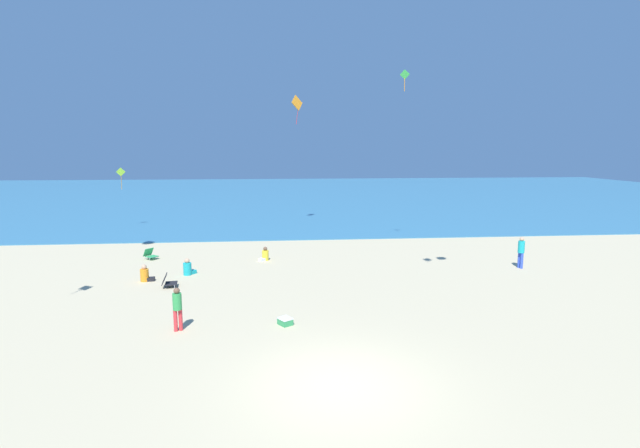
# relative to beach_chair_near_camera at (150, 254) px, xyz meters

# --- Properties ---
(ground_plane) EXTENTS (120.00, 120.00, 0.00)m
(ground_plane) POSITION_rel_beach_chair_near_camera_xyz_m (8.13, -3.89, -0.25)
(ground_plane) COLOR #C6B58C
(ocean_water) EXTENTS (120.00, 60.00, 0.05)m
(ocean_water) POSITION_rel_beach_chair_near_camera_xyz_m (8.13, 34.29, -0.23)
(ocean_water) COLOR teal
(ocean_water) RESTS_ON ground_plane
(beach_chair_near_camera) EXTENTS (0.84, 0.81, 0.57)m
(beach_chair_near_camera) POSITION_rel_beach_chair_near_camera_xyz_m (0.00, 0.00, 0.00)
(beach_chair_near_camera) COLOR #2D9956
(beach_chair_near_camera) RESTS_ON ground_plane
(beach_chair_far_right) EXTENTS (0.69, 0.68, 0.57)m
(beach_chair_far_right) POSITION_rel_beach_chair_near_camera_xyz_m (2.07, -5.20, 0.00)
(beach_chair_far_right) COLOR black
(beach_chair_far_right) RESTS_ON ground_plane
(cooler_box) EXTENTS (0.55, 0.57, 0.24)m
(cooler_box) POSITION_rel_beach_chair_near_camera_xyz_m (6.85, -9.83, -0.13)
(cooler_box) COLOR #339956
(cooler_box) RESTS_ON ground_plane
(person_0) EXTENTS (0.37, 0.37, 1.53)m
(person_0) POSITION_rel_beach_chair_near_camera_xyz_m (18.27, -3.51, 0.63)
(person_0) COLOR blue
(person_0) RESTS_ON ground_plane
(person_1) EXTENTS (0.37, 0.37, 1.41)m
(person_1) POSITION_rel_beach_chair_near_camera_xyz_m (3.48, -10.03, 0.56)
(person_1) COLOR red
(person_1) RESTS_ON ground_plane
(person_3) EXTENTS (0.61, 0.61, 0.71)m
(person_3) POSITION_rel_beach_chair_near_camera_xyz_m (5.96, -0.82, 0.01)
(person_3) COLOR yellow
(person_3) RESTS_ON ground_plane
(person_4) EXTENTS (0.62, 0.39, 0.75)m
(person_4) POSITION_rel_beach_chair_near_camera_xyz_m (0.89, -4.18, 0.02)
(person_4) COLOR orange
(person_4) RESTS_ON ground_plane
(person_5) EXTENTS (0.63, 0.68, 0.77)m
(person_5) POSITION_rel_beach_chair_near_camera_xyz_m (2.54, -3.29, 0.03)
(person_5) COLOR #19ADB2
(person_5) RESTS_ON ground_plane
(kite_lime) EXTENTS (0.60, 0.24, 1.55)m
(kite_lime) POSITION_rel_beach_chair_near_camera_xyz_m (-4.35, 9.75, 3.74)
(kite_lime) COLOR #99DB33
(kite_green) EXTENTS (0.51, 0.19, 1.12)m
(kite_green) POSITION_rel_beach_chair_near_camera_xyz_m (13.50, 0.82, 9.29)
(kite_green) COLOR green
(kite_orange) EXTENTS (0.81, 0.84, 2.06)m
(kite_orange) POSITION_rel_beach_chair_near_camera_xyz_m (8.12, 9.49, 8.61)
(kite_orange) COLOR orange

